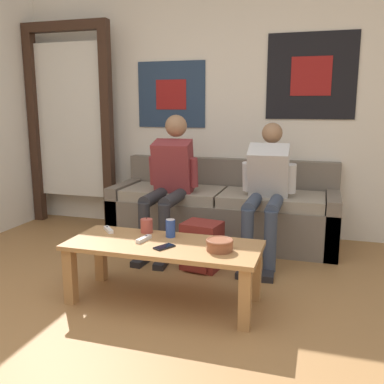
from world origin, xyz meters
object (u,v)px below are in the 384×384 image
backpack (201,247)px  person_seated_teen (267,186)px  person_seated_adult (169,178)px  cell_phone (164,247)px  couch (223,212)px  game_controller_near_left (144,239)px  coffee_table (163,253)px  drink_can_blue (170,228)px  pillar_candle (147,226)px  game_controller_near_right (108,230)px  ceramic_bowl (220,244)px

backpack → person_seated_teen: bearing=44.3°
person_seated_adult → cell_phone: (0.38, -1.13, -0.24)m
couch → game_controller_near_left: 1.45m
coffee_table → person_seated_teen: size_ratio=1.11×
drink_can_blue → game_controller_near_left: 0.20m
coffee_table → cell_phone: (0.04, -0.08, 0.08)m
backpack → coffee_table: bearing=-97.1°
couch → pillar_candle: size_ratio=19.53×
drink_can_blue → cell_phone: drink_can_blue is taller
coffee_table → game_controller_near_left: 0.17m
coffee_table → person_seated_adult: bearing=107.8°
couch → drink_can_blue: couch is taller
couch → pillar_candle: 1.28m
cell_phone → couch: bearing=88.7°
game_controller_near_right → pillar_candle: bearing=11.3°
person_seated_teen → ceramic_bowl: size_ratio=6.66×
couch → ceramic_bowl: size_ratio=12.44×
backpack → game_controller_near_left: size_ratio=2.58×
backpack → game_controller_near_right: game_controller_near_right is taller
ceramic_bowl → backpack: bearing=114.4°
game_controller_near_right → drink_can_blue: bearing=0.6°
coffee_table → drink_can_blue: 0.19m
pillar_candle → coffee_table: bearing=-44.0°
game_controller_near_left → drink_can_blue: bearing=42.6°
person_seated_teen → backpack: 0.77m
person_seated_adult → backpack: person_seated_adult is taller
couch → backpack: (0.01, -0.79, -0.10)m
person_seated_teen → ceramic_bowl: bearing=-97.2°
coffee_table → pillar_candle: size_ratio=11.63×
person_seated_teen → backpack: (-0.45, -0.44, -0.45)m
ceramic_bowl → pillar_candle: 0.63m
person_seated_adult → person_seated_teen: person_seated_adult is taller
couch → ceramic_bowl: 1.51m
pillar_candle → game_controller_near_left: size_ratio=0.74×
coffee_table → game_controller_near_right: 0.50m
ceramic_bowl → person_seated_adult: bearing=123.7°
ceramic_bowl → game_controller_near_right: 0.88m
pillar_candle → game_controller_near_left: 0.19m
backpack → game_controller_near_left: game_controller_near_left is taller
pillar_candle → drink_can_blue: (0.20, -0.05, 0.01)m
person_seated_teen → game_controller_near_left: bearing=-122.1°
coffee_table → drink_can_blue: (-0.00, 0.14, 0.13)m
backpack → pillar_candle: 0.60m
couch → game_controller_near_left: couch is taller
drink_can_blue → person_seated_teen: bearing=60.6°
coffee_table → game_controller_near_left: bearing=176.0°
coffee_table → game_controller_near_left: game_controller_near_left is taller
coffee_table → game_controller_near_right: (-0.47, 0.14, 0.08)m
ceramic_bowl → game_controller_near_left: bearing=175.0°
pillar_candle → game_controller_near_right: size_ratio=0.85×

